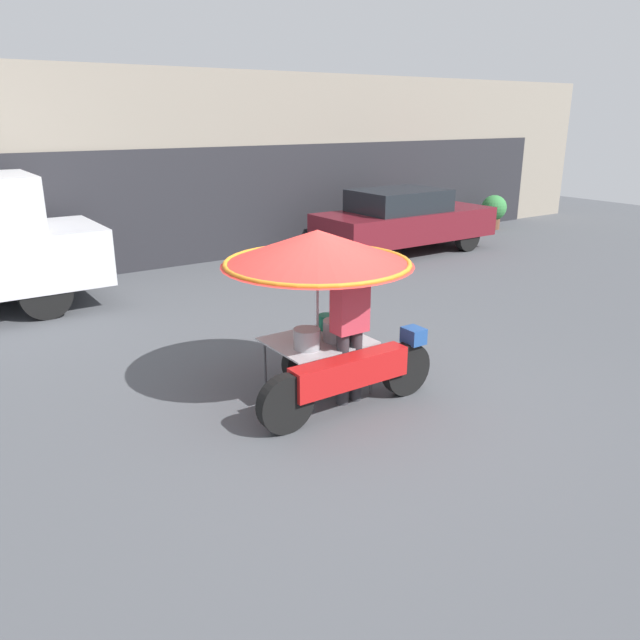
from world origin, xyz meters
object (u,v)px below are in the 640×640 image
object	(u,v)px
vendor_person	(350,322)
potted_plant	(494,210)
vendor_motorcycle_cart	(321,267)
parked_car	(403,220)

from	to	relation	value
vendor_person	potted_plant	distance (m)	11.92
vendor_motorcycle_cart	parked_car	size ratio (longest dim) A/B	0.52
parked_car	potted_plant	world-z (taller)	parked_car
vendor_motorcycle_cart	parked_car	distance (m)	7.94
vendor_person	parked_car	bearing A→B (deg)	44.23
vendor_motorcycle_cart	vendor_person	world-z (taller)	vendor_motorcycle_cart
parked_car	vendor_person	bearing A→B (deg)	-135.77
vendor_person	parked_car	xyz separation A→B (m)	(5.76, 5.61, -0.18)
vendor_motorcycle_cart	potted_plant	distance (m)	11.88
potted_plant	vendor_person	bearing A→B (deg)	-146.60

